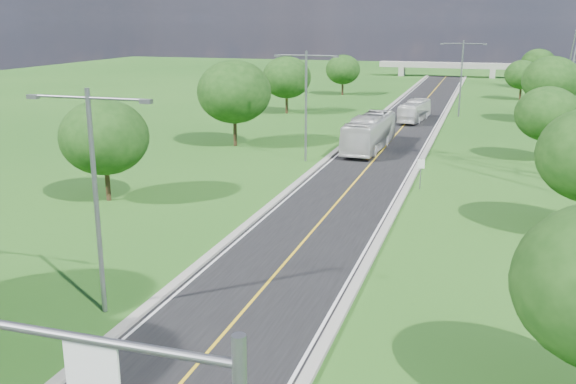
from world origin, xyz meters
The scene contains 19 objects.
ground centered at (0.00, 60.00, 0.00)m, with size 260.00×260.00×0.00m, color #1D4F16.
road centered at (0.00, 66.00, 0.03)m, with size 8.00×150.00×0.06m, color black.
curb_left centered at (-4.25, 66.00, 0.11)m, with size 0.50×150.00×0.22m, color gray.
curb_right centered at (4.25, 66.00, 0.11)m, with size 0.50×150.00×0.22m, color gray.
speed_limit_sign centered at (5.20, 37.98, 1.60)m, with size 0.55×0.09×2.40m.
overpass centered at (0.00, 140.00, 2.41)m, with size 30.00×3.00×3.20m.
streetlight_near_left centered at (-6.00, 12.00, 5.94)m, with size 5.90×0.25×10.00m.
streetlight_mid_left centered at (-6.00, 45.00, 5.94)m, with size 5.90×0.25×10.00m.
streetlight_far_right centered at (6.00, 78.00, 5.94)m, with size 5.90×0.25×10.00m.
tree_lb centered at (-16.00, 28.00, 4.64)m, with size 6.30×6.30×7.33m.
tree_lc centered at (-15.00, 50.00, 5.58)m, with size 7.56×7.56×8.79m.
tree_ld centered at (-17.00, 74.00, 4.95)m, with size 6.72×6.72×7.82m.
tree_le centered at (-14.50, 98.00, 4.33)m, with size 5.88×5.88×6.84m.
tree_rc centered at (15.00, 52.00, 4.33)m, with size 5.88×5.88×6.84m.
tree_rd centered at (17.00, 76.00, 5.27)m, with size 7.14×7.14×8.30m.
tree_re centered at (14.50, 100.00, 4.02)m, with size 5.46×5.46×6.35m.
tree_rf centered at (18.00, 120.00, 4.64)m, with size 6.30×6.30×7.33m.
bus_outbound centered at (0.80, 71.89, 1.37)m, with size 2.21×9.44×2.63m, color silver.
bus_inbound centered at (-1.36, 51.91, 1.77)m, with size 2.87×12.27×3.42m, color silver.
Camera 1 is at (9.82, -10.80, 12.76)m, focal length 40.00 mm.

